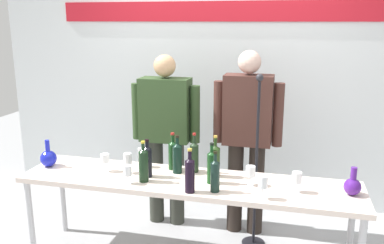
# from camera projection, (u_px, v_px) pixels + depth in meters

# --- Properties ---
(back_wall) EXTENTS (4.93, 0.11, 3.00)m
(back_wall) POSITION_uv_depth(u_px,v_px,m) (221.00, 61.00, 4.29)
(back_wall) COLOR silver
(back_wall) RESTS_ON ground
(display_table) EXTENTS (2.62, 0.58, 0.72)m
(display_table) POSITION_uv_depth(u_px,v_px,m) (187.00, 186.00, 3.18)
(display_table) COLOR beige
(display_table) RESTS_ON ground
(decanter_blue_left) EXTENTS (0.14, 0.14, 0.23)m
(decanter_blue_left) POSITION_uv_depth(u_px,v_px,m) (48.00, 158.00, 3.44)
(decanter_blue_left) COLOR #1921BD
(decanter_blue_left) RESTS_ON display_table
(decanter_blue_right) EXTENTS (0.12, 0.12, 0.20)m
(decanter_blue_right) POSITION_uv_depth(u_px,v_px,m) (353.00, 186.00, 2.87)
(decanter_blue_right) COLOR #4C1B82
(decanter_blue_right) RESTS_ON display_table
(presenter_left) EXTENTS (0.65, 0.22, 1.62)m
(presenter_left) POSITION_uv_depth(u_px,v_px,m) (166.00, 129.00, 3.82)
(presenter_left) COLOR #2F322A
(presenter_left) RESTS_ON ground
(presenter_right) EXTENTS (0.61, 0.22, 1.67)m
(presenter_right) POSITION_uv_depth(u_px,v_px,m) (247.00, 132.00, 3.63)
(presenter_right) COLOR black
(presenter_right) RESTS_ON ground
(wine_bottle_0) EXTENTS (0.07, 0.07, 0.33)m
(wine_bottle_0) POSITION_uv_depth(u_px,v_px,m) (215.00, 160.00, 3.20)
(wine_bottle_0) COLOR #223C16
(wine_bottle_0) RESTS_ON display_table
(wine_bottle_1) EXTENTS (0.07, 0.07, 0.32)m
(wine_bottle_1) POSITION_uv_depth(u_px,v_px,m) (194.00, 156.00, 3.30)
(wine_bottle_1) COLOR #1E311D
(wine_bottle_1) RESTS_ON display_table
(wine_bottle_2) EXTENTS (0.07, 0.07, 0.31)m
(wine_bottle_2) POSITION_uv_depth(u_px,v_px,m) (173.00, 154.00, 3.36)
(wine_bottle_2) COLOR #133A17
(wine_bottle_2) RESTS_ON display_table
(wine_bottle_3) EXTENTS (0.07, 0.07, 0.31)m
(wine_bottle_3) POSITION_uv_depth(u_px,v_px,m) (177.00, 157.00, 3.28)
(wine_bottle_3) COLOR black
(wine_bottle_3) RESTS_ON display_table
(wine_bottle_4) EXTENTS (0.07, 0.07, 0.30)m
(wine_bottle_4) POSITION_uv_depth(u_px,v_px,m) (147.00, 160.00, 3.20)
(wine_bottle_4) COLOR black
(wine_bottle_4) RESTS_ON display_table
(wine_bottle_5) EXTENTS (0.07, 0.07, 0.30)m
(wine_bottle_5) POSITION_uv_depth(u_px,v_px,m) (215.00, 175.00, 2.92)
(wine_bottle_5) COLOR black
(wine_bottle_5) RESTS_ON display_table
(wine_bottle_6) EXTENTS (0.07, 0.07, 0.32)m
(wine_bottle_6) POSITION_uv_depth(u_px,v_px,m) (190.00, 174.00, 2.90)
(wine_bottle_6) COLOR black
(wine_bottle_6) RESTS_ON display_table
(wine_bottle_7) EXTENTS (0.07, 0.07, 0.32)m
(wine_bottle_7) POSITION_uv_depth(u_px,v_px,m) (144.00, 164.00, 3.10)
(wine_bottle_7) COLOR black
(wine_bottle_7) RESTS_ON display_table
(wine_bottle_8) EXTENTS (0.07, 0.07, 0.31)m
(wine_bottle_8) POSITION_uv_depth(u_px,v_px,m) (212.00, 166.00, 3.07)
(wine_bottle_8) COLOR #133E17
(wine_bottle_8) RESTS_ON display_table
(wine_glass_left_0) EXTENTS (0.07, 0.07, 0.16)m
(wine_glass_left_0) POSITION_uv_depth(u_px,v_px,m) (128.00, 159.00, 3.28)
(wine_glass_left_0) COLOR white
(wine_glass_left_0) RESTS_ON display_table
(wine_glass_left_1) EXTENTS (0.06, 0.06, 0.16)m
(wine_glass_left_1) POSITION_uv_depth(u_px,v_px,m) (141.00, 153.00, 3.42)
(wine_glass_left_1) COLOR white
(wine_glass_left_1) RESTS_ON display_table
(wine_glass_left_2) EXTENTS (0.06, 0.06, 0.14)m
(wine_glass_left_2) POSITION_uv_depth(u_px,v_px,m) (127.00, 171.00, 3.07)
(wine_glass_left_2) COLOR white
(wine_glass_left_2) RESTS_ON display_table
(wine_glass_left_3) EXTENTS (0.07, 0.07, 0.15)m
(wine_glass_left_3) POSITION_uv_depth(u_px,v_px,m) (105.00, 159.00, 3.32)
(wine_glass_left_3) COLOR white
(wine_glass_left_3) RESTS_ON display_table
(wine_glass_right_0) EXTENTS (0.07, 0.07, 0.15)m
(wine_glass_right_0) POSITION_uv_depth(u_px,v_px,m) (251.00, 172.00, 3.03)
(wine_glass_right_0) COLOR white
(wine_glass_right_0) RESTS_ON display_table
(wine_glass_right_1) EXTENTS (0.07, 0.07, 0.17)m
(wine_glass_right_1) POSITION_uv_depth(u_px,v_px,m) (263.00, 182.00, 2.80)
(wine_glass_right_1) COLOR white
(wine_glass_right_1) RESTS_ON display_table
(wine_glass_right_2) EXTENTS (0.07, 0.07, 0.15)m
(wine_glass_right_2) POSITION_uv_depth(u_px,v_px,m) (297.00, 178.00, 2.91)
(wine_glass_right_2) COLOR white
(wine_glass_right_2) RESTS_ON display_table
(microphone_stand) EXTENTS (0.20, 0.20, 1.50)m
(microphone_stand) POSITION_uv_depth(u_px,v_px,m) (255.00, 191.00, 3.50)
(microphone_stand) COLOR black
(microphone_stand) RESTS_ON ground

